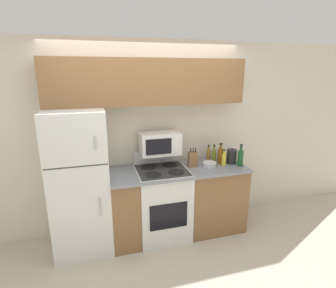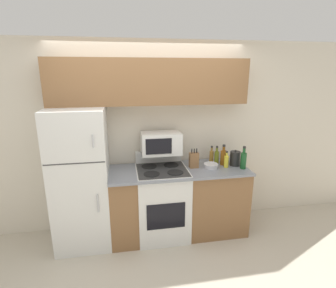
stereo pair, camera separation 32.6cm
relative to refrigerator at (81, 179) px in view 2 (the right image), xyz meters
name	(u,v)px [view 2 (the right image)]	position (x,y,z in m)	size (l,w,h in m)	color
ground_plane	(158,248)	(0.90, -0.32, -0.87)	(12.00, 12.00, 0.00)	beige
wall_back	(150,137)	(0.90, 0.36, 0.40)	(8.00, 0.05, 2.55)	beige
lower_cabinets	(179,201)	(1.23, -0.01, -0.41)	(1.79, 0.67, 0.93)	brown
refrigerator	(81,179)	(0.00, 0.00, 0.00)	(0.67, 0.67, 1.75)	silver
upper_cabinets	(150,82)	(0.90, 0.18, 1.15)	(2.46, 0.30, 0.56)	brown
stove	(162,201)	(1.00, -0.02, -0.39)	(0.66, 0.65, 1.10)	silver
microwave	(161,143)	(1.02, 0.14, 0.37)	(0.51, 0.31, 0.29)	silver
knife_block	(194,160)	(1.43, 0.00, 0.16)	(0.12, 0.08, 0.26)	brown
bowl	(211,166)	(1.65, -0.05, 0.09)	(0.19, 0.19, 0.06)	silver
bottle_olive_oil	(217,157)	(1.77, 0.06, 0.16)	(0.06, 0.06, 0.26)	#5B6619
bottle_whiskey	(223,157)	(1.85, 0.04, 0.16)	(0.08, 0.08, 0.28)	brown
bottle_wine_green	(243,160)	(2.05, -0.15, 0.17)	(0.08, 0.08, 0.30)	#194C23
bottle_vinegar	(211,156)	(1.72, 0.14, 0.15)	(0.06, 0.06, 0.24)	olive
bottle_cooking_spray	(226,161)	(1.86, -0.06, 0.14)	(0.06, 0.06, 0.22)	gold
kettle	(235,158)	(2.00, -0.01, 0.15)	(0.14, 0.14, 0.22)	black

